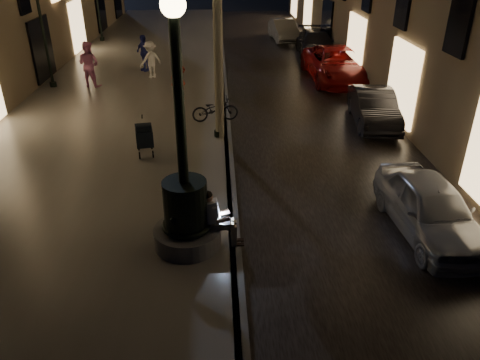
{
  "coord_description": "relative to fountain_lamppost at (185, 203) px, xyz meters",
  "views": [
    {
      "loc": [
        -0.3,
        -6.19,
        6.01
      ],
      "look_at": [
        0.16,
        3.0,
        1.19
      ],
      "focal_mm": 35.0,
      "sensor_mm": 36.0,
      "label": 1
    }
  ],
  "objects": [
    {
      "name": "car_front",
      "position": [
        5.37,
        0.5,
        -0.58
      ],
      "size": [
        1.69,
        3.79,
        1.27
      ],
      "primitive_type": "imported",
      "rotation": [
        0.0,
        0.0,
        0.05
      ],
      "color": "#999BA1",
      "rests_on": "ground"
    },
    {
      "name": "cobble_lane",
      "position": [
        4.0,
        13.0,
        -1.2
      ],
      "size": [
        6.0,
        45.0,
        0.02
      ],
      "primitive_type": "cube",
      "color": "black",
      "rests_on": "ground"
    },
    {
      "name": "pedestrian_white",
      "position": [
        -2.3,
        13.27,
        -0.19
      ],
      "size": [
        1.21,
        1.1,
        1.64
      ],
      "primitive_type": "imported",
      "rotation": [
        0.0,
        0.0,
        3.74
      ],
      "color": "white",
      "rests_on": "promenade"
    },
    {
      "name": "car_rear",
      "position": [
        6.19,
        17.9,
        -0.52
      ],
      "size": [
        2.33,
        4.93,
        1.39
      ],
      "primitive_type": "imported",
      "rotation": [
        0.0,
        0.0,
        -0.08
      ],
      "color": "#2A292E",
      "rests_on": "ground"
    },
    {
      "name": "ground",
      "position": [
        1.0,
        13.0,
        -1.21
      ],
      "size": [
        120.0,
        120.0,
        0.0
      ],
      "primitive_type": "plane",
      "color": "black",
      "rests_on": "ground"
    },
    {
      "name": "pedestrian_red",
      "position": [
        -0.84,
        10.17,
        -0.17
      ],
      "size": [
        0.71,
        0.58,
        1.67
      ],
      "primitive_type": "imported",
      "rotation": [
        0.0,
        0.0,
        0.35
      ],
      "color": "#A93421",
      "rests_on": "promenade"
    },
    {
      "name": "seated_man_laptop",
      "position": [
        0.61,
        0.0,
        -0.33
      ],
      "size": [
        0.9,
        0.31,
        1.28
      ],
      "color": "tan",
      "rests_on": "promenade"
    },
    {
      "name": "pedestrian_pink",
      "position": [
        -4.74,
        11.97,
        -0.05
      ],
      "size": [
        1.12,
        0.99,
        1.92
      ],
      "primitive_type": "imported",
      "rotation": [
        0.0,
        0.0,
        2.8
      ],
      "color": "#CE6D9F",
      "rests_on": "promenade"
    },
    {
      "name": "stroller",
      "position": [
        -1.48,
        4.7,
        -0.42
      ],
      "size": [
        0.62,
        1.17,
        1.17
      ],
      "rotation": [
        0.0,
        0.0,
        0.18
      ],
      "color": "black",
      "rests_on": "promenade"
    },
    {
      "name": "car_third",
      "position": [
        6.2,
        13.04,
        -0.47
      ],
      "size": [
        2.57,
        5.4,
        1.49
      ],
      "primitive_type": "imported",
      "rotation": [
        0.0,
        0.0,
        0.02
      ],
      "color": "maroon",
      "rests_on": "ground"
    },
    {
      "name": "curb_strip",
      "position": [
        1.0,
        13.0,
        -1.11
      ],
      "size": [
        0.25,
        45.0,
        0.2
      ],
      "primitive_type": "cube",
      "color": "#59595B",
      "rests_on": "ground"
    },
    {
      "name": "pedestrian_blue",
      "position": [
        -2.76,
        14.53,
        -0.17
      ],
      "size": [
        1.0,
        0.98,
        1.69
      ],
      "primitive_type": "imported",
      "rotation": [
        0.0,
        0.0,
        5.53
      ],
      "color": "navy",
      "rests_on": "promenade"
    },
    {
      "name": "lamp_curb_b",
      "position": [
        0.7,
        14.0,
        2.02
      ],
      "size": [
        0.36,
        0.36,
        4.81
      ],
      "color": "black",
      "rests_on": "promenade"
    },
    {
      "name": "lamp_left_b",
      "position": [
        -6.4,
        12.0,
        2.02
      ],
      "size": [
        0.36,
        0.36,
        4.81
      ],
      "color": "black",
      "rests_on": "promenade"
    },
    {
      "name": "bicycle",
      "position": [
        0.6,
        7.43,
        -0.59
      ],
      "size": [
        1.69,
        0.81,
        0.85
      ],
      "primitive_type": "imported",
      "rotation": [
        0.0,
        0.0,
        1.73
      ],
      "color": "black",
      "rests_on": "promenade"
    },
    {
      "name": "car_fifth",
      "position": [
        5.0,
        22.5,
        -0.57
      ],
      "size": [
        1.65,
        4.01,
        1.29
      ],
      "primitive_type": "imported",
      "rotation": [
        0.0,
        0.0,
        0.07
      ],
      "color": "gray",
      "rests_on": "ground"
    },
    {
      "name": "car_second",
      "position": [
        6.2,
        7.36,
        -0.59
      ],
      "size": [
        1.68,
        3.87,
        1.24
      ],
      "primitive_type": "imported",
      "rotation": [
        0.0,
        0.0,
        -0.1
      ],
      "color": "black",
      "rests_on": "ground"
    },
    {
      "name": "fountain_lamppost",
      "position": [
        0.0,
        0.0,
        0.0
      ],
      "size": [
        1.4,
        1.4,
        5.21
      ],
      "color": "#59595B",
      "rests_on": "promenade"
    },
    {
      "name": "lamp_curb_a",
      "position": [
        0.7,
        6.0,
        2.02
      ],
      "size": [
        0.36,
        0.36,
        4.81
      ],
      "color": "black",
      "rests_on": "promenade"
    },
    {
      "name": "promenade",
      "position": [
        -3.0,
        13.0,
        -1.11
      ],
      "size": [
        8.0,
        45.0,
        0.2
      ],
      "primitive_type": "cube",
      "color": "slate",
      "rests_on": "ground"
    }
  ]
}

